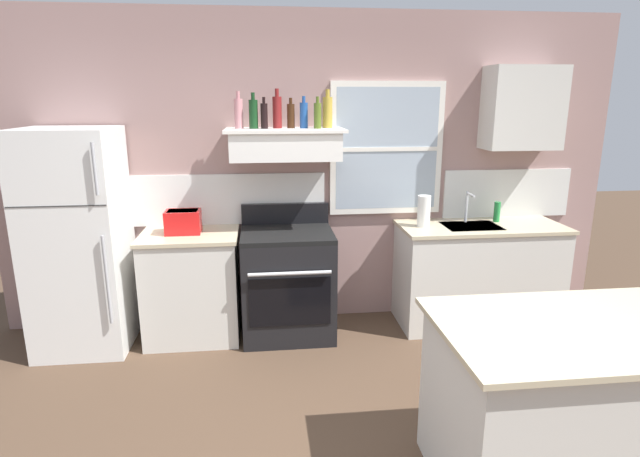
# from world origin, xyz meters

# --- Properties ---
(back_wall) EXTENTS (5.40, 0.11, 2.70)m
(back_wall) POSITION_xyz_m (0.03, 2.23, 1.35)
(back_wall) COLOR gray
(back_wall) RESTS_ON ground_plane
(refrigerator) EXTENTS (0.70, 0.72, 1.77)m
(refrigerator) POSITION_xyz_m (-1.90, 1.84, 0.88)
(refrigerator) COLOR white
(refrigerator) RESTS_ON ground_plane
(counter_left_of_stove) EXTENTS (0.79, 0.63, 0.91)m
(counter_left_of_stove) POSITION_xyz_m (-1.05, 1.90, 0.46)
(counter_left_of_stove) COLOR silver
(counter_left_of_stove) RESTS_ON ground_plane
(toaster) EXTENTS (0.30, 0.20, 0.19)m
(toaster) POSITION_xyz_m (-1.09, 1.91, 1.01)
(toaster) COLOR red
(toaster) RESTS_ON counter_left_of_stove
(stove_range) EXTENTS (0.76, 0.69, 1.09)m
(stove_range) POSITION_xyz_m (-0.25, 1.86, 0.46)
(stove_range) COLOR black
(stove_range) RESTS_ON ground_plane
(range_hood_shelf) EXTENTS (0.96, 0.52, 0.24)m
(range_hood_shelf) POSITION_xyz_m (-0.25, 1.96, 1.62)
(range_hood_shelf) COLOR white
(bottle_rose_pink) EXTENTS (0.07, 0.07, 0.29)m
(bottle_rose_pink) POSITION_xyz_m (-0.61, 2.00, 1.87)
(bottle_rose_pink) COLOR #C67F84
(bottle_rose_pink) RESTS_ON range_hood_shelf
(bottle_dark_green_wine) EXTENTS (0.07, 0.07, 0.28)m
(bottle_dark_green_wine) POSITION_xyz_m (-0.50, 1.97, 1.86)
(bottle_dark_green_wine) COLOR #143819
(bottle_dark_green_wine) RESTS_ON range_hood_shelf
(bottle_balsamic_dark) EXTENTS (0.06, 0.06, 0.25)m
(bottle_balsamic_dark) POSITION_xyz_m (-0.41, 1.95, 1.85)
(bottle_balsamic_dark) COLOR black
(bottle_balsamic_dark) RESTS_ON range_hood_shelf
(bottle_red_label_wine) EXTENTS (0.07, 0.07, 0.31)m
(bottle_red_label_wine) POSITION_xyz_m (-0.31, 2.00, 1.88)
(bottle_red_label_wine) COLOR maroon
(bottle_red_label_wine) RESTS_ON range_hood_shelf
(bottle_brown_stout) EXTENTS (0.06, 0.06, 0.24)m
(bottle_brown_stout) POSITION_xyz_m (-0.20, 2.00, 1.85)
(bottle_brown_stout) COLOR #381E0F
(bottle_brown_stout) RESTS_ON range_hood_shelf
(bottle_blue_liqueur) EXTENTS (0.07, 0.07, 0.25)m
(bottle_blue_liqueur) POSITION_xyz_m (-0.09, 1.98, 1.85)
(bottle_blue_liqueur) COLOR #1E478C
(bottle_blue_liqueur) RESTS_ON range_hood_shelf
(bottle_olive_oil_square) EXTENTS (0.06, 0.06, 0.25)m
(bottle_olive_oil_square) POSITION_xyz_m (0.01, 1.92, 1.85)
(bottle_olive_oil_square) COLOR #4C601E
(bottle_olive_oil_square) RESTS_ON range_hood_shelf
(bottle_champagne_gold_foil) EXTENTS (0.08, 0.08, 0.31)m
(bottle_champagne_gold_foil) POSITION_xyz_m (0.10, 2.01, 1.87)
(bottle_champagne_gold_foil) COLOR #B29333
(bottle_champagne_gold_foil) RESTS_ON range_hood_shelf
(counter_right_with_sink) EXTENTS (1.43, 0.63, 0.91)m
(counter_right_with_sink) POSITION_xyz_m (1.45, 1.90, 0.46)
(counter_right_with_sink) COLOR silver
(counter_right_with_sink) RESTS_ON ground_plane
(sink_faucet) EXTENTS (0.03, 0.17, 0.28)m
(sink_faucet) POSITION_xyz_m (1.35, 2.00, 1.08)
(sink_faucet) COLOR silver
(sink_faucet) RESTS_ON counter_right_with_sink
(paper_towel_roll) EXTENTS (0.11, 0.11, 0.27)m
(paper_towel_roll) POSITION_xyz_m (0.92, 1.90, 1.04)
(paper_towel_roll) COLOR white
(paper_towel_roll) RESTS_ON counter_right_with_sink
(dish_soap_bottle) EXTENTS (0.06, 0.06, 0.18)m
(dish_soap_bottle) POSITION_xyz_m (1.63, 2.00, 1.00)
(dish_soap_bottle) COLOR #268C3F
(dish_soap_bottle) RESTS_ON counter_right_with_sink
(kitchen_island) EXTENTS (1.40, 0.90, 0.91)m
(kitchen_island) POSITION_xyz_m (1.09, -0.10, 0.46)
(kitchen_island) COLOR silver
(kitchen_island) RESTS_ON ground_plane
(upper_cabinet_right) EXTENTS (0.64, 0.32, 0.70)m
(upper_cabinet_right) POSITION_xyz_m (1.80, 2.04, 1.90)
(upper_cabinet_right) COLOR silver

